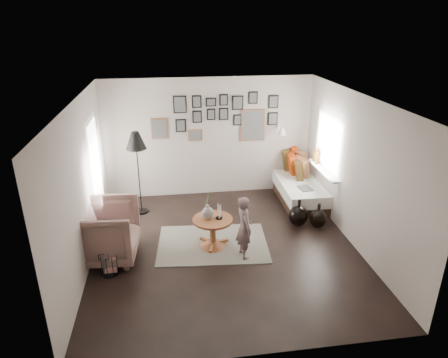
{
  "coord_description": "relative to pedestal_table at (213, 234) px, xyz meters",
  "views": [
    {
      "loc": [
        -0.89,
        -5.92,
        3.76
      ],
      "look_at": [
        0.05,
        0.5,
        1.1
      ],
      "focal_mm": 32.0,
      "sensor_mm": 36.0,
      "label": 1
    }
  ],
  "objects": [
    {
      "name": "vase",
      "position": [
        -0.08,
        0.02,
        0.44
      ],
      "size": [
        0.2,
        0.2,
        0.49
      ],
      "color": "black",
      "rests_on": "pedestal_table"
    },
    {
      "name": "window_right",
      "position": [
        2.38,
        1.25,
        0.68
      ],
      "size": [
        0.15,
        1.32,
        1.3
      ],
      "color": "white",
      "rests_on": "wall_right"
    },
    {
      "name": "demijohn_small",
      "position": [
        2.06,
        0.39,
        -0.06
      ],
      "size": [
        0.32,
        0.32,
        0.5
      ],
      "color": "black",
      "rests_on": "ground"
    },
    {
      "name": "floor_lamp",
      "position": [
        -1.3,
        1.53,
        1.22
      ],
      "size": [
        0.4,
        0.4,
        1.71
      ],
      "rotation": [
        0.0,
        0.0,
        0.08
      ],
      "color": "black",
      "rests_on": "ground"
    },
    {
      "name": "wall_right",
      "position": [
        2.46,
        -0.1,
        1.05
      ],
      "size": [
        0.0,
        4.8,
        4.8
      ],
      "primitive_type": "plane",
      "rotation": [
        1.57,
        0.0,
        -1.57
      ],
      "color": "#A49890",
      "rests_on": "ground"
    },
    {
      "name": "rug",
      "position": [
        0.0,
        0.07,
        -0.25
      ],
      "size": [
        2.03,
        1.5,
        0.01
      ],
      "primitive_type": "cube",
      "rotation": [
        0.0,
        0.0,
        -0.09
      ],
      "color": "#B4AF9E",
      "rests_on": "ground"
    },
    {
      "name": "armchair_cushion",
      "position": [
        -1.79,
        -0.02,
        0.23
      ],
      "size": [
        0.48,
        0.5,
        0.2
      ],
      "primitive_type": "cube",
      "rotation": [
        -0.21,
        0.0,
        -0.11
      ],
      "color": "silver",
      "rests_on": "armchair"
    },
    {
      "name": "candles",
      "position": [
        0.11,
        0.0,
        0.42
      ],
      "size": [
        0.12,
        0.12,
        0.26
      ],
      "color": "black",
      "rests_on": "pedestal_table"
    },
    {
      "name": "door_left",
      "position": [
        -2.03,
        1.1,
        0.8
      ],
      "size": [
        0.0,
        2.14,
        2.14
      ],
      "color": "white",
      "rests_on": "wall_left"
    },
    {
      "name": "magazine_on_daybed",
      "position": [
        2.05,
        1.15,
        0.23
      ],
      "size": [
        0.28,
        0.35,
        0.02
      ],
      "primitive_type": "cube",
      "rotation": [
        0.0,
        0.0,
        0.15
      ],
      "color": "black",
      "rests_on": "daybed"
    },
    {
      "name": "child",
      "position": [
        0.48,
        -0.38,
        0.3
      ],
      "size": [
        0.33,
        0.44,
        1.09
      ],
      "primitive_type": "imported",
      "rotation": [
        0.0,
        0.0,
        1.76
      ],
      "color": "#6A5454",
      "rests_on": "ground"
    },
    {
      "name": "pedestal_table",
      "position": [
        0.0,
        0.0,
        0.0
      ],
      "size": [
        0.69,
        0.69,
        0.54
      ],
      "rotation": [
        0.0,
        0.0,
        -0.01
      ],
      "color": "brown",
      "rests_on": "ground"
    },
    {
      "name": "wall_sconce",
      "position": [
        1.76,
        2.04,
        1.21
      ],
      "size": [
        0.18,
        0.36,
        0.16
      ],
      "color": "white",
      "rests_on": "wall_back"
    },
    {
      "name": "daybed",
      "position": [
        2.1,
        1.81,
        0.08
      ],
      "size": [
        0.95,
        2.17,
        1.03
      ],
      "rotation": [
        0.0,
        0.0,
        -0.02
      ],
      "color": "black",
      "rests_on": "ground"
    },
    {
      "name": "ceiling",
      "position": [
        0.21,
        -0.1,
        2.35
      ],
      "size": [
        4.8,
        4.8,
        0.0
      ],
      "primitive_type": "plane",
      "rotation": [
        3.14,
        0.0,
        0.0
      ],
      "color": "white",
      "rests_on": "wall_back"
    },
    {
      "name": "wall_front",
      "position": [
        0.21,
        -2.5,
        1.05
      ],
      "size": [
        4.5,
        0.0,
        4.5
      ],
      "primitive_type": "plane",
      "rotation": [
        -1.57,
        0.0,
        0.0
      ],
      "color": "#A49890",
      "rests_on": "ground"
    },
    {
      "name": "ground",
      "position": [
        0.21,
        -0.1,
        -0.25
      ],
      "size": [
        4.8,
        4.8,
        0.0
      ],
      "primitive_type": "plane",
      "color": "black",
      "rests_on": "ground"
    },
    {
      "name": "wall_left",
      "position": [
        -2.04,
        -0.1,
        1.05
      ],
      "size": [
        0.0,
        4.8,
        4.8
      ],
      "primitive_type": "plane",
      "rotation": [
        1.57,
        0.0,
        1.57
      ],
      "color": "#A49890",
      "rests_on": "ground"
    },
    {
      "name": "gallery_wall",
      "position": [
        0.49,
        2.29,
        1.49
      ],
      "size": [
        2.74,
        0.03,
        1.08
      ],
      "color": "brown",
      "rests_on": "wall_back"
    },
    {
      "name": "magazine_basket",
      "position": [
        -1.7,
        -0.55,
        -0.08
      ],
      "size": [
        0.33,
        0.33,
        0.36
      ],
      "rotation": [
        0.0,
        0.0,
        0.18
      ],
      "color": "black",
      "rests_on": "ground"
    },
    {
      "name": "demijohn_large",
      "position": [
        1.71,
        0.51,
        -0.04
      ],
      "size": [
        0.36,
        0.36,
        0.54
      ],
      "color": "black",
      "rests_on": "ground"
    },
    {
      "name": "armchair",
      "position": [
        -1.79,
        -0.07,
        0.23
      ],
      "size": [
        1.13,
        1.11,
        0.97
      ],
      "primitive_type": "imported",
      "rotation": [
        0.0,
        0.0,
        1.5
      ],
      "color": "brown",
      "rests_on": "ground"
    },
    {
      "name": "wall_back",
      "position": [
        0.21,
        2.3,
        1.05
      ],
      "size": [
        4.5,
        0.0,
        4.5
      ],
      "primitive_type": "plane",
      "rotation": [
        1.57,
        0.0,
        0.0
      ],
      "color": "#A49890",
      "rests_on": "ground"
    }
  ]
}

